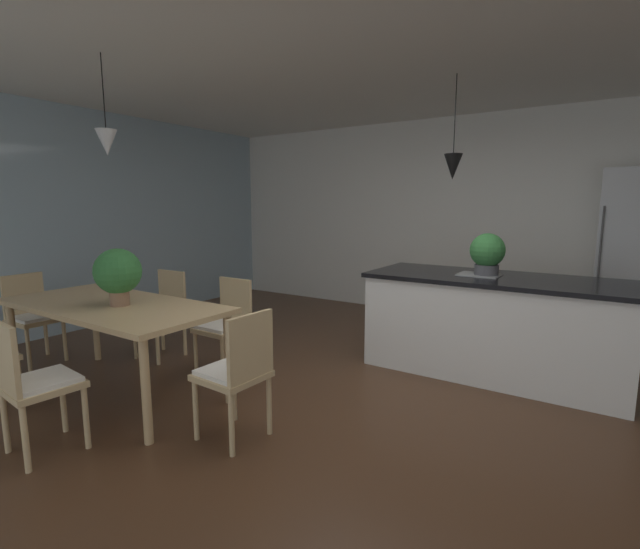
{
  "coord_description": "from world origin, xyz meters",
  "views": [
    {
      "loc": [
        1.44,
        -2.92,
        1.54
      ],
      "look_at": [
        -0.66,
        0.31,
        0.94
      ],
      "focal_mm": 25.19,
      "sensor_mm": 36.0,
      "label": 1
    }
  ],
  "objects": [
    {
      "name": "ground_plane",
      "position": [
        0.0,
        0.0,
        -0.02
      ],
      "size": [
        10.0,
        8.4,
        0.04
      ],
      "primitive_type": "cube",
      "color": "#4C301E"
    },
    {
      "name": "ceiling_slab",
      "position": [
        0.0,
        0.0,
        2.76
      ],
      "size": [
        10.0,
        8.4,
        0.12
      ],
      "primitive_type": "cube",
      "color": "white"
    },
    {
      "name": "wall_back_kitchen",
      "position": [
        0.0,
        3.26,
        1.35
      ],
      "size": [
        10.0,
        0.12,
        2.7
      ],
      "primitive_type": "cube",
      "color": "white",
      "rests_on": "ground_plane"
    },
    {
      "name": "window_wall_left_glazing",
      "position": [
        -4.06,
        0.0,
        1.35
      ],
      "size": [
        0.06,
        8.4,
        2.7
      ],
      "primitive_type": "cube",
      "color": "#9EB7C6",
      "rests_on": "ground_plane"
    },
    {
      "name": "dining_table",
      "position": [
        -1.89,
        -0.88,
        0.69
      ],
      "size": [
        1.98,
        0.9,
        0.76
      ],
      "color": "tan",
      "rests_on": "ground_plane"
    },
    {
      "name": "chair_near_right",
      "position": [
        -1.45,
        -1.7,
        0.47
      ],
      "size": [
        0.44,
        0.44,
        0.87
      ],
      "color": "tan",
      "rests_on": "ground_plane"
    },
    {
      "name": "chair_far_left",
      "position": [
        -2.34,
        -0.06,
        0.47
      ],
      "size": [
        0.41,
        0.41,
        0.87
      ],
      "color": "tan",
      "rests_on": "ground_plane"
    },
    {
      "name": "chair_window_end",
      "position": [
        -3.25,
        -0.88,
        0.47
      ],
      "size": [
        0.42,
        0.42,
        0.87
      ],
      "color": "tan",
      "rests_on": "ground_plane"
    },
    {
      "name": "chair_far_right",
      "position": [
        -1.45,
        -0.06,
        0.47
      ],
      "size": [
        0.4,
        0.4,
        0.87
      ],
      "color": "tan",
      "rests_on": "ground_plane"
    },
    {
      "name": "chair_kitchen_end",
      "position": [
        -0.53,
        -0.88,
        0.47
      ],
      "size": [
        0.42,
        0.42,
        0.87
      ],
      "color": "tan",
      "rests_on": "ground_plane"
    },
    {
      "name": "kitchen_island",
      "position": [
        0.59,
        1.29,
        0.46
      ],
      "size": [
        2.24,
        0.94,
        0.91
      ],
      "color": "white",
      "rests_on": "ground_plane"
    },
    {
      "name": "refrigerator",
      "position": [
        1.68,
        2.86,
        0.96
      ],
      "size": [
        0.76,
        0.67,
        1.91
      ],
      "color": "#B2B5B7",
      "rests_on": "ground_plane"
    },
    {
      "name": "pendant_over_table",
      "position": [
        -1.98,
        -0.77,
        2.03
      ],
      "size": [
        0.16,
        0.16,
        0.77
      ],
      "color": "black"
    },
    {
      "name": "pendant_over_island_main",
      "position": [
        0.15,
        1.29,
        1.89
      ],
      "size": [
        0.17,
        0.17,
        0.93
      ],
      "color": "black"
    },
    {
      "name": "potted_plant_on_island",
      "position": [
        0.5,
        1.29,
        1.11
      ],
      "size": [
        0.31,
        0.31,
        0.39
      ],
      "color": "#4C4C51",
      "rests_on": "kitchen_island"
    },
    {
      "name": "potted_plant_on_table",
      "position": [
        -1.76,
        -0.89,
        1.02
      ],
      "size": [
        0.36,
        0.36,
        0.45
      ],
      "color": "#8C664C",
      "rests_on": "dining_table"
    }
  ]
}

